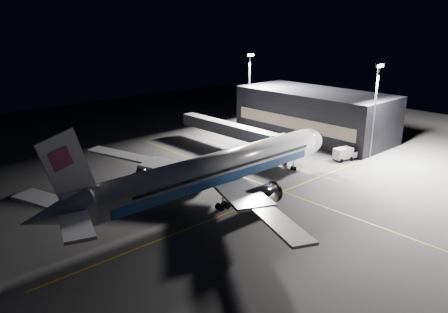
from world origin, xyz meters
name	(u,v)px	position (x,y,z in m)	size (l,w,h in m)	color
ground	(219,197)	(0.00, 0.00, 0.00)	(200.00, 200.00, 0.00)	#4C4C4F
guide_line_main	(258,183)	(10.00, 0.00, 0.01)	(0.25, 80.00, 0.01)	gold
guide_line_cross	(243,207)	(0.00, -6.00, 0.01)	(70.00, 0.25, 0.01)	gold
guide_line_side	(262,158)	(22.00, 10.00, 0.01)	(0.25, 40.00, 0.01)	gold
airliner	(214,170)	(-1.08, 0.00, 5.16)	(61.48, 54.22, 16.64)	silver
terminal	(314,114)	(45.98, 14.00, 6.00)	(18.12, 40.00, 12.00)	black
jet_bridge	(238,131)	(22.00, 18.06, 4.58)	(3.60, 34.40, 6.30)	#B2B2B7
floodlight_mast_north	(250,84)	(40.00, 31.99, 12.37)	(2.40, 0.68, 20.70)	#59595E
floodlight_mast_south	(375,103)	(40.00, -6.01, 12.37)	(2.40, 0.67, 20.70)	#59595E
service_truck	(345,153)	(34.24, -3.20, 1.51)	(5.85, 3.28, 2.83)	silver
baggage_tug	(143,168)	(-2.60, 20.30, 0.79)	(2.91, 2.66, 1.72)	black
safety_cone_a	(175,198)	(-6.59, 4.00, 0.29)	(0.38, 0.38, 0.58)	#DD4F09
safety_cone_b	(190,181)	(0.49, 8.80, 0.30)	(0.40, 0.40, 0.60)	#DD4F09
safety_cone_c	(148,187)	(-7.15, 11.53, 0.32)	(0.43, 0.43, 0.64)	#DD4F09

